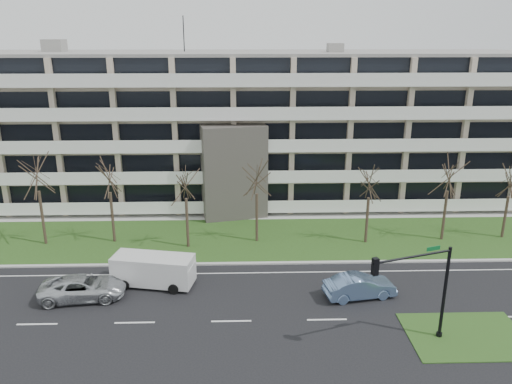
{
  "coord_description": "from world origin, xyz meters",
  "views": [
    {
      "loc": [
        0.77,
        -27.16,
        17.22
      ],
      "look_at": [
        1.83,
        10.0,
        5.24
      ],
      "focal_mm": 35.0,
      "sensor_mm": 36.0,
      "label": 1
    }
  ],
  "objects_px": {
    "silver_pickup": "(83,288)",
    "blue_sedan": "(360,286)",
    "traffic_signal": "(422,283)",
    "white_van": "(154,268)"
  },
  "relations": [
    {
      "from": "blue_sedan",
      "to": "traffic_signal",
      "type": "bearing_deg",
      "value": -169.23
    },
    {
      "from": "white_van",
      "to": "blue_sedan",
      "type": "bearing_deg",
      "value": 2.43
    },
    {
      "from": "silver_pickup",
      "to": "traffic_signal",
      "type": "bearing_deg",
      "value": -111.56
    },
    {
      "from": "blue_sedan",
      "to": "traffic_signal",
      "type": "relative_size",
      "value": 0.81
    },
    {
      "from": "silver_pickup",
      "to": "white_van",
      "type": "relative_size",
      "value": 0.95
    },
    {
      "from": "white_van",
      "to": "traffic_signal",
      "type": "xyz_separation_m",
      "value": [
        16.23,
        -7.43,
        2.57
      ]
    },
    {
      "from": "silver_pickup",
      "to": "blue_sedan",
      "type": "height_order",
      "value": "blue_sedan"
    },
    {
      "from": "blue_sedan",
      "to": "traffic_signal",
      "type": "height_order",
      "value": "traffic_signal"
    },
    {
      "from": "white_van",
      "to": "traffic_signal",
      "type": "height_order",
      "value": "traffic_signal"
    },
    {
      "from": "silver_pickup",
      "to": "traffic_signal",
      "type": "xyz_separation_m",
      "value": [
        20.76,
        -5.68,
        3.1
      ]
    }
  ]
}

